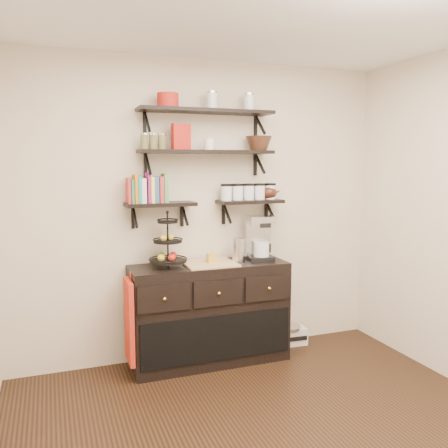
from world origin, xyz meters
TOP-DOWN VIEW (x-y plane):
  - back_wall at (0.00, 1.75)m, footprint 3.50×0.02m
  - shelf_top at (0.00, 1.62)m, footprint 1.20×0.27m
  - shelf_mid at (0.00, 1.62)m, footprint 1.20×0.27m
  - shelf_low_left at (-0.42, 1.63)m, footprint 0.60×0.25m
  - shelf_low_right at (0.42, 1.63)m, footprint 0.60×0.25m
  - cookbooks at (-0.51, 1.63)m, footprint 0.36×0.15m
  - glass_canisters at (0.41, 1.63)m, footprint 0.54×0.10m
  - sideboard at (-0.01, 1.51)m, footprint 1.40×0.50m
  - fruit_stand at (-0.38, 1.52)m, footprint 0.32×0.32m
  - candle at (0.01, 1.51)m, footprint 0.08×0.08m
  - coffee_maker at (0.48, 1.54)m, footprint 0.25×0.24m
  - thermal_carafe at (0.26, 1.49)m, footprint 0.11×0.11m
  - apron at (-0.74, 1.41)m, footprint 0.04×0.30m
  - radio at (0.87, 1.62)m, footprint 0.32×0.22m
  - recipe_box at (-0.23, 1.61)m, footprint 0.17×0.09m
  - walnut_bowl at (0.50, 1.61)m, footprint 0.24×0.24m
  - ramekins at (0.02, 1.61)m, footprint 0.09×0.09m
  - teapot at (0.62, 1.63)m, footprint 0.20×0.15m
  - red_pot at (-0.34, 1.61)m, footprint 0.18×0.18m

SIDE VIEW (x-z plane):
  - radio at x=0.87m, z-range 0.00..0.19m
  - sideboard at x=-0.01m, z-range -0.01..0.91m
  - apron at x=-0.74m, z-range 0.15..0.84m
  - candle at x=0.01m, z-range 0.92..1.00m
  - thermal_carafe at x=0.26m, z-range 0.90..1.12m
  - fruit_stand at x=-0.38m, z-range 0.83..1.29m
  - coffee_maker at x=0.48m, z-range 0.89..1.30m
  - back_wall at x=0.00m, z-range 0.00..2.70m
  - shelf_low_left at x=-0.42m, z-range 1.31..1.54m
  - shelf_low_right at x=0.42m, z-range 1.31..1.54m
  - glass_canisters at x=0.41m, z-range 1.45..1.58m
  - teapot at x=0.62m, z-range 1.45..1.59m
  - cookbooks at x=-0.51m, z-range 1.43..1.69m
  - shelf_mid at x=0.00m, z-range 1.77..2.00m
  - ramekins at x=0.02m, z-range 1.90..2.00m
  - walnut_bowl at x=0.50m, z-range 1.90..2.03m
  - recipe_box at x=-0.23m, z-range 1.90..2.12m
  - shelf_top at x=0.00m, z-range 2.12..2.35m
  - red_pot at x=-0.34m, z-range 2.25..2.37m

